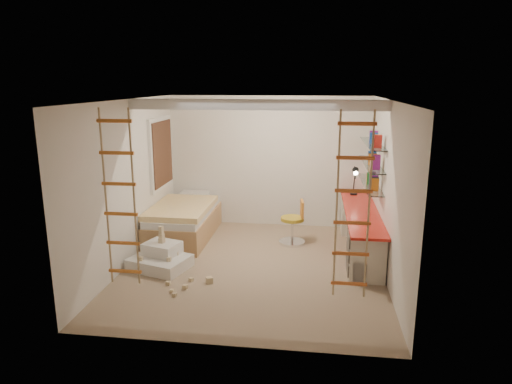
# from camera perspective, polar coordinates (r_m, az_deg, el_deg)

# --- Properties ---
(floor) EXTENTS (4.50, 4.50, 0.00)m
(floor) POSITION_cam_1_polar(r_m,az_deg,el_deg) (7.34, -0.31, -9.31)
(floor) COLOR #937C5E
(floor) RESTS_ON ground
(ceiling_beam) EXTENTS (4.00, 0.18, 0.16)m
(ceiling_beam) POSITION_cam_1_polar(r_m,az_deg,el_deg) (7.07, 0.00, 10.86)
(ceiling_beam) COLOR white
(ceiling_beam) RESTS_ON ceiling
(window_frame) EXTENTS (0.06, 1.15, 1.35)m
(window_frame) POSITION_cam_1_polar(r_m,az_deg,el_deg) (8.79, -11.83, 4.76)
(window_frame) COLOR white
(window_frame) RESTS_ON wall_left
(window_blind) EXTENTS (0.02, 1.00, 1.20)m
(window_blind) POSITION_cam_1_polar(r_m,az_deg,el_deg) (8.78, -11.58, 4.76)
(window_blind) COLOR #4C2D1E
(window_blind) RESTS_ON window_frame
(rope_ladder_left) EXTENTS (0.41, 0.04, 2.13)m
(rope_ladder_left) POSITION_cam_1_polar(r_m,az_deg,el_deg) (5.61, -16.64, -0.85)
(rope_ladder_left) COLOR orange
(rope_ladder_left) RESTS_ON ceiling
(rope_ladder_right) EXTENTS (0.41, 0.04, 2.13)m
(rope_ladder_right) POSITION_cam_1_polar(r_m,az_deg,el_deg) (5.15, 12.01, -1.85)
(rope_ladder_right) COLOR #CF5523
(rope_ladder_right) RESTS_ON ceiling
(waste_bin) EXTENTS (0.26, 0.26, 0.32)m
(waste_bin) POSITION_cam_1_polar(r_m,az_deg,el_deg) (6.92, 12.80, -9.69)
(waste_bin) COLOR white
(waste_bin) RESTS_ON floor
(desk) EXTENTS (0.56, 2.80, 0.75)m
(desk) POSITION_cam_1_polar(r_m,az_deg,el_deg) (7.99, 12.88, -4.64)
(desk) COLOR red
(desk) RESTS_ON floor
(shelves) EXTENTS (0.25, 1.80, 0.71)m
(shelves) POSITION_cam_1_polar(r_m,az_deg,el_deg) (8.00, 14.22, 3.41)
(shelves) COLOR white
(shelves) RESTS_ON wall_right
(bed) EXTENTS (1.02, 2.00, 0.69)m
(bed) POSITION_cam_1_polar(r_m,az_deg,el_deg) (8.66, -8.96, -3.54)
(bed) COLOR #AD7F51
(bed) RESTS_ON floor
(task_lamp) EXTENTS (0.14, 0.36, 0.57)m
(task_lamp) POSITION_cam_1_polar(r_m,az_deg,el_deg) (8.72, 12.28, 1.91)
(task_lamp) COLOR black
(task_lamp) RESTS_ON desk
(swivel_chair) EXTENTS (0.53, 0.53, 0.80)m
(swivel_chair) POSITION_cam_1_polar(r_m,az_deg,el_deg) (8.27, 4.72, -4.49)
(swivel_chair) COLOR #B59622
(swivel_chair) RESTS_ON floor
(play_platform) EXTENTS (1.01, 0.89, 0.38)m
(play_platform) POSITION_cam_1_polar(r_m,az_deg,el_deg) (7.41, -11.84, -8.15)
(play_platform) COLOR silver
(play_platform) RESTS_ON floor
(toy_blocks) EXTENTS (1.20, 1.13, 0.65)m
(toy_blocks) POSITION_cam_1_polar(r_m,az_deg,el_deg) (7.01, -10.40, -8.81)
(toy_blocks) COLOR #CCB284
(toy_blocks) RESTS_ON floor
(books) EXTENTS (0.14, 0.58, 0.92)m
(books) POSITION_cam_1_polar(r_m,az_deg,el_deg) (7.99, 14.27, 4.14)
(books) COLOR orange
(books) RESTS_ON shelves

